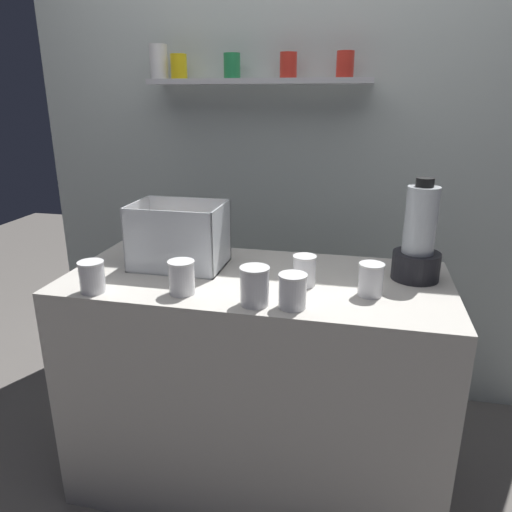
{
  "coord_description": "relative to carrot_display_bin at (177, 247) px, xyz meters",
  "views": [
    {
      "loc": [
        0.36,
        -1.61,
        1.53
      ],
      "look_at": [
        0.0,
        0.0,
        0.98
      ],
      "focal_mm": 33.65,
      "sensor_mm": 36.0,
      "label": 1
    }
  ],
  "objects": [
    {
      "name": "juice_cup_carrot_right",
      "position": [
        0.49,
        -0.29,
        -0.03
      ],
      "size": [
        0.09,
        0.09,
        0.11
      ],
      "color": "white",
      "rests_on": "counter"
    },
    {
      "name": "juice_cup_mango_far_left",
      "position": [
        -0.18,
        -0.32,
        -0.03
      ],
      "size": [
        0.09,
        0.09,
        0.11
      ],
      "color": "white",
      "rests_on": "counter"
    },
    {
      "name": "ground_plane",
      "position": [
        0.33,
        -0.06,
        -0.98
      ],
      "size": [
        8.0,
        8.0,
        0.0
      ],
      "primitive_type": "plane",
      "color": "slate"
    },
    {
      "name": "juice_cup_beet_middle",
      "position": [
        0.37,
        -0.3,
        -0.02
      ],
      "size": [
        0.1,
        0.1,
        0.13
      ],
      "color": "white",
      "rests_on": "counter"
    },
    {
      "name": "blender_pitcher",
      "position": [
        0.89,
        0.05,
        0.06
      ],
      "size": [
        0.17,
        0.17,
        0.37
      ],
      "color": "black",
      "rests_on": "counter"
    },
    {
      "name": "juice_cup_orange_left",
      "position": [
        0.12,
        -0.26,
        -0.03
      ],
      "size": [
        0.09,
        0.09,
        0.11
      ],
      "color": "white",
      "rests_on": "counter"
    },
    {
      "name": "juice_cup_orange_rightmost",
      "position": [
        0.73,
        -0.14,
        -0.03
      ],
      "size": [
        0.08,
        0.08,
        0.11
      ],
      "color": "white",
      "rests_on": "counter"
    },
    {
      "name": "carrot_display_bin",
      "position": [
        0.0,
        0.0,
        0.0
      ],
      "size": [
        0.34,
        0.24,
        0.25
      ],
      "color": "white",
      "rests_on": "counter"
    },
    {
      "name": "counter",
      "position": [
        0.33,
        -0.06,
        -0.53
      ],
      "size": [
        1.4,
        0.64,
        0.9
      ],
      "primitive_type": "cube",
      "color": "beige",
      "rests_on": "ground_plane"
    },
    {
      "name": "back_wall_unit",
      "position": [
        0.32,
        0.71,
        0.29
      ],
      "size": [
        2.6,
        0.24,
        2.5
      ],
      "color": "silver",
      "rests_on": "ground_plane"
    },
    {
      "name": "juice_cup_beet_far_right",
      "position": [
        0.51,
        -0.1,
        -0.03
      ],
      "size": [
        0.08,
        0.08,
        0.11
      ],
      "color": "white",
      "rests_on": "counter"
    }
  ]
}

